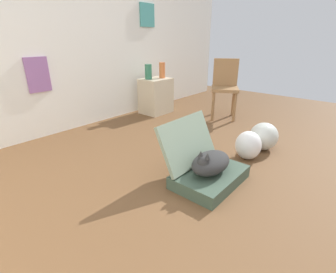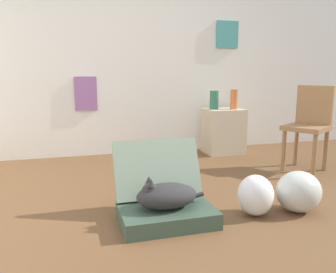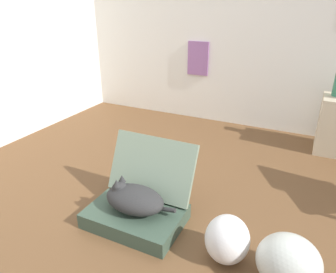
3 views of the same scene
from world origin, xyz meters
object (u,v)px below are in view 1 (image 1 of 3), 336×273
Objects in this scene: suitcase_base at (210,177)px; cat at (210,163)px; side_table at (156,96)px; chair at (225,86)px; plastic_bag_white at (248,145)px; plastic_bag_clear at (264,136)px; vase_short at (162,70)px; vase_tall at (148,72)px.

cat reaches higher than suitcase_base.
chair is at bearing -62.06° from side_table.
plastic_bag_clear is at bearing -5.29° from plastic_bag_white.
side_table reaches higher than plastic_bag_clear.
plastic_bag_white is (0.70, -0.05, -0.05)m from cat.
vase_short reaches higher than suitcase_base.
vase_tall reaches higher than side_table.
cat is 2.37m from side_table.
side_table reaches higher than plastic_bag_white.
chair is (0.54, -1.02, 0.22)m from side_table.
vase_short is at bearing 172.45° from chair.
plastic_bag_white is 2.10m from side_table.
vase_short reaches higher than side_table.
plastic_bag_white reaches higher than suitcase_base.
suitcase_base is 0.72× the size of chair.
vase_short is 1.09m from chair.
vase_tall is 0.26m from vase_short.
vase_short is at bearing -19.15° from vase_tall.
vase_tall is (0.19, 2.07, 0.55)m from plastic_bag_clear.
cat reaches higher than plastic_bag_clear.
suitcase_base is 1.30× the size of cat.
suitcase_base is 2.38m from side_table.
vase_short is at bearing 77.70° from plastic_bag_clear.
vase_tall is at bearing 58.05° from cat.
plastic_bag_clear is 1.37× the size of vase_short.
plastic_bag_white is at bearing -108.47° from side_table.
side_table is 1.18m from chair.
vase_short reaches higher than plastic_bag_white.
vase_tall is 0.26× the size of chair.
plastic_bag_white is (0.69, -0.05, 0.10)m from suitcase_base.
plastic_bag_clear is at bearing -4.62° from suitcase_base.
cat is 2.39m from vase_tall.
chair is at bearing 25.78° from cat.
cat is at bearing -94.86° from chair.
plastic_bag_clear is (1.04, -0.08, 0.10)m from suitcase_base.
side_table is 0.45m from vase_short.
cat is 2.46m from vase_short.
cat reaches higher than plastic_bag_white.
plastic_bag_clear is 1.47× the size of vase_tall.
vase_short is (0.25, -0.09, 0.01)m from vase_tall.
vase_short is (1.47, 1.90, 0.67)m from suitcase_base.
vase_tall is (0.54, 2.04, 0.56)m from plastic_bag_white.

